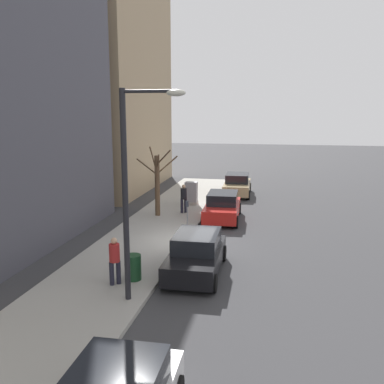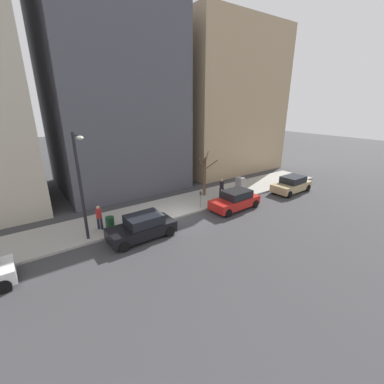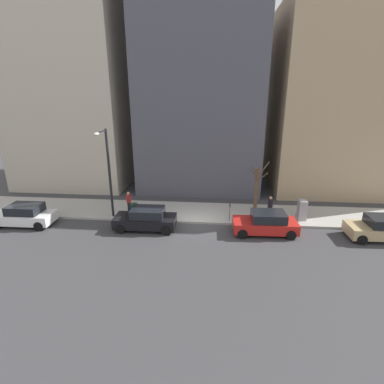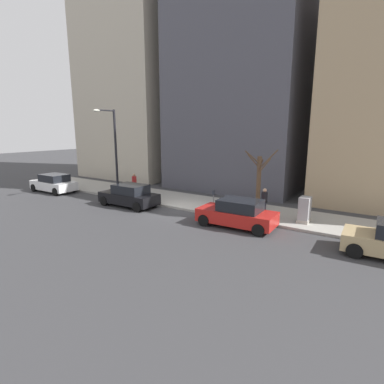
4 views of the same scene
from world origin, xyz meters
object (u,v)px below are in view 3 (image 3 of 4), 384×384
at_px(parked_car_white, 24,215).
at_px(utility_box, 302,210).
at_px(office_block_center, 202,40).
at_px(streetlamp, 108,167).
at_px(parked_car_tan, 382,228).
at_px(pedestrian_near_meter, 270,206).
at_px(pedestrian_midblock, 129,201).
at_px(office_tower_left, 340,100).
at_px(bare_tree, 257,188).
at_px(parked_car_red, 266,223).
at_px(office_tower_right, 76,80).
at_px(trash_bin, 134,209).
at_px(parked_car_black, 146,219).
at_px(parking_meter, 230,210).

height_order(parked_car_white, utility_box, utility_box).
bearing_deg(office_block_center, streetlamp, 151.15).
xyz_separation_m(parked_car_tan, parked_car_white, (-0.00, 24.26, 0.00)).
bearing_deg(pedestrian_near_meter, pedestrian_midblock, 50.61).
bearing_deg(office_tower_left, bare_tree, 137.25).
height_order(parked_car_red, office_tower_left, office_tower_left).
distance_m(parked_car_red, pedestrian_near_meter, 2.45).
bearing_deg(office_tower_right, utility_box, -114.89).
bearing_deg(bare_tree, parked_car_white, 102.89).
relative_size(utility_box, pedestrian_midblock, 0.86).
relative_size(pedestrian_near_meter, office_block_center, 0.06).
bearing_deg(bare_tree, office_tower_right, 64.60).
relative_size(pedestrian_near_meter, office_tower_left, 0.10).
bearing_deg(bare_tree, parked_car_red, -175.70).
height_order(parked_car_white, office_tower_left, office_tower_left).
bearing_deg(trash_bin, office_block_center, -23.42).
bearing_deg(pedestrian_near_meter, parked_car_black, 66.27).
height_order(parked_car_red, parked_car_black, same).
distance_m(pedestrian_near_meter, office_block_center, 16.91).
xyz_separation_m(streetlamp, pedestrian_near_meter, (1.00, -11.68, -2.93)).
relative_size(parked_car_tan, streetlamp, 0.65).
xyz_separation_m(parked_car_tan, parking_meter, (1.65, 9.70, 0.24)).
height_order(parked_car_tan, streetlamp, streetlamp).
relative_size(parked_car_black, office_tower_right, 0.21).
distance_m(parked_car_red, office_tower_left, 17.27).
bearing_deg(trash_bin, parked_car_red, -101.61).
distance_m(parked_car_red, parked_car_white, 16.91).
distance_m(parked_car_white, utility_box, 20.00).
relative_size(parking_meter, pedestrian_midblock, 0.81).
relative_size(parked_car_white, office_tower_right, 0.21).
distance_m(parking_meter, pedestrian_near_meter, 3.09).
height_order(streetlamp, office_tower_left, office_tower_left).
relative_size(parked_car_tan, office_block_center, 0.16).
height_order(streetlamp, office_block_center, office_block_center).
bearing_deg(parked_car_white, streetlamp, -76.53).
xyz_separation_m(parked_car_white, pedestrian_near_meter, (2.49, -17.53, 0.35)).
bearing_deg(pedestrian_midblock, parked_car_tan, -137.76).
bearing_deg(utility_box, parked_car_white, 97.20).
relative_size(parked_car_white, streetlamp, 0.65).
distance_m(parked_car_white, office_tower_left, 29.54).
relative_size(parked_car_black, pedestrian_midblock, 2.55).
xyz_separation_m(parked_car_black, office_block_center, (12.18, -3.03, 12.89)).
height_order(parked_car_tan, office_tower_left, office_tower_left).
relative_size(parking_meter, bare_tree, 0.35).
height_order(parked_car_red, streetlamp, streetlamp).
height_order(parked_car_tan, trash_bin, parked_car_tan).
height_order(utility_box, pedestrian_midblock, pedestrian_midblock).
relative_size(parked_car_tan, parking_meter, 3.15).
bearing_deg(office_block_center, office_tower_right, 91.18).
bearing_deg(parked_car_red, office_tower_left, -34.85).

